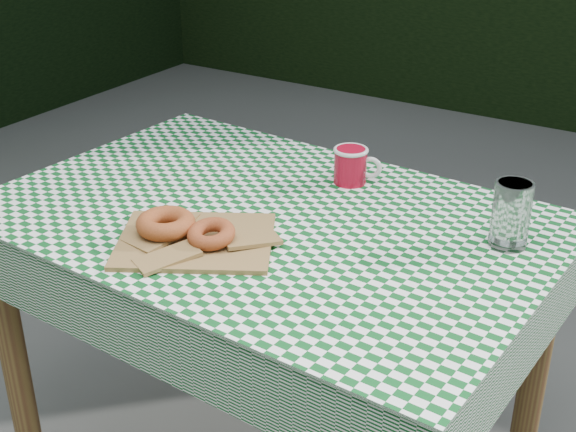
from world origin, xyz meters
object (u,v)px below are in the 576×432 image
at_px(paper_bag, 195,240).
at_px(drinking_glass, 511,215).
at_px(coffee_mug, 350,166).
at_px(table, 269,366).

relative_size(paper_bag, drinking_glass, 2.25).
bearing_deg(paper_bag, coffee_mug, 74.32).
bearing_deg(coffee_mug, drinking_glass, -32.85).
distance_m(table, coffee_mug, 0.49).
xyz_separation_m(paper_bag, drinking_glass, (0.50, 0.30, 0.06)).
relative_size(table, paper_bag, 3.88).
bearing_deg(coffee_mug, paper_bag, -123.35).
bearing_deg(table, paper_bag, -101.24).
bearing_deg(coffee_mug, table, -124.04).
xyz_separation_m(paper_bag, coffee_mug, (0.11, 0.41, 0.03)).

